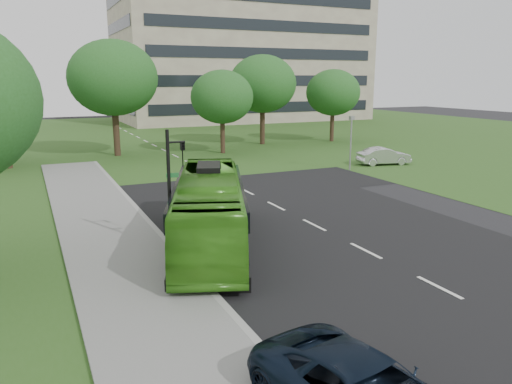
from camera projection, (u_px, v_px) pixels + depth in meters
ground at (338, 237)px, 21.98m from camera, size 160.00×160.00×0.00m
street_surfaces at (182, 161)px, 41.95m from camera, size 120.00×120.00×0.15m
office_building at (241, 44)px, 83.01m from camera, size 40.10×20.10×25.00m
tree_park_a at (3, 102)px, 37.68m from camera, size 5.67×5.67×7.53m
tree_park_b at (113, 78)px, 43.63m from camera, size 7.77×7.77×10.19m
tree_park_c at (222, 97)px, 45.52m from camera, size 5.74×5.74×7.63m
tree_park_d at (262, 84)px, 51.72m from camera, size 7.00×7.00×9.26m
tree_park_e at (333, 93)px, 54.26m from camera, size 5.88×5.88×7.83m
bus at (209, 210)px, 20.55m from camera, size 6.19×11.14×3.05m
sedan at (384, 156)px, 40.32m from camera, size 4.48×2.32×1.40m
traffic_light at (173, 182)px, 19.43m from camera, size 0.79×0.22×4.94m
camera_pole at (351, 136)px, 37.37m from camera, size 0.36×0.31×4.11m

